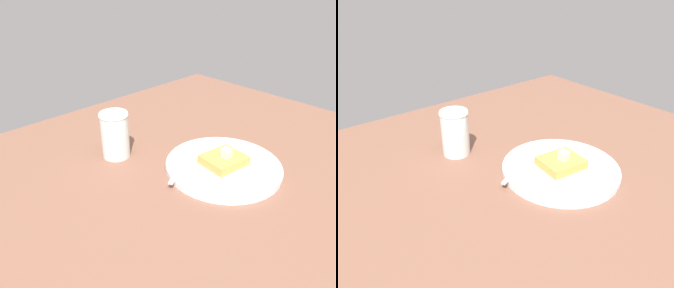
{
  "view_description": "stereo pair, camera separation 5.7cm",
  "coord_description": "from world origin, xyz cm",
  "views": [
    {
      "loc": [
        29.33,
        -43.14,
        40.41
      ],
      "look_at": [
        -14.96,
        -0.19,
        6.76
      ],
      "focal_mm": 35.0,
      "sensor_mm": 36.0,
      "label": 1
    },
    {
      "loc": [
        33.1,
        -38.87,
        40.41
      ],
      "look_at": [
        -14.96,
        -0.19,
        6.76
      ],
      "focal_mm": 35.0,
      "sensor_mm": 36.0,
      "label": 2
    }
  ],
  "objects": [
    {
      "name": "toast_slice_center",
      "position": [
        -4.72,
        6.22,
        4.55
      ],
      "size": [
        8.26,
        9.37,
        1.88
      ],
      "primitive_type": "cube",
      "rotation": [
        0.0,
        0.0,
        -0.14
      ],
      "color": "gold",
      "rests_on": "plate"
    },
    {
      "name": "plate",
      "position": [
        -4.72,
        6.22,
        3.04
      ],
      "size": [
        24.41,
        24.41,
        1.34
      ],
      "color": "white",
      "rests_on": "table_surface"
    },
    {
      "name": "butter_pat_primary",
      "position": [
        -4.19,
        6.21,
        6.45
      ],
      "size": [
        2.03,
        1.84,
        1.93
      ],
      "primitive_type": "cube",
      "rotation": [
        0.0,
        0.0,
        0.06
      ],
      "color": "#F2E8B6",
      "rests_on": "toast_slice_center"
    },
    {
      "name": "table_surface",
      "position": [
        0.0,
        0.0,
        1.13
      ],
      "size": [
        110.18,
        110.18,
        2.26
      ],
      "primitive_type": "cube",
      "color": "brown",
      "rests_on": "ground"
    },
    {
      "name": "fork",
      "position": [
        -10.73,
        1.06,
        3.79
      ],
      "size": [
        7.69,
        15.25,
        0.36
      ],
      "color": "silver",
      "rests_on": "plate"
    },
    {
      "name": "syrup_jar",
      "position": [
        -25.2,
        -6.61,
        7.06
      ],
      "size": [
        6.46,
        6.46,
        10.48
      ],
      "color": "#5B2A0F",
      "rests_on": "table_surface"
    }
  ]
}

